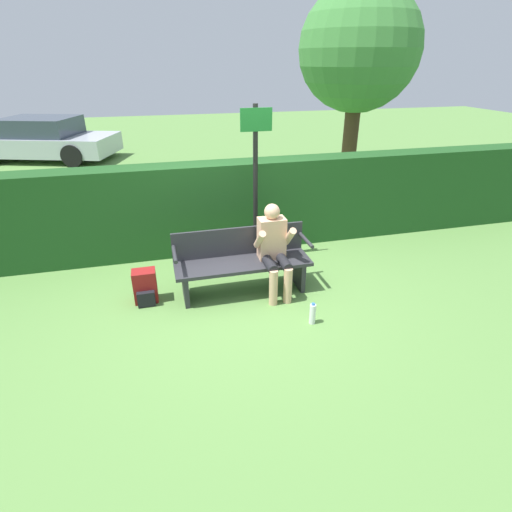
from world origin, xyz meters
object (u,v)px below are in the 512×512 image
signpost (256,173)px  tree (359,50)px  backpack (145,287)px  water_bottle (313,314)px  park_bench (242,261)px  person_seated (274,246)px  parked_car (43,140)px

signpost → tree: (3.12, 3.27, 1.65)m
backpack → water_bottle: size_ratio=1.59×
water_bottle → park_bench: bearing=123.2°
park_bench → water_bottle: (0.64, -0.97, -0.31)m
person_seated → tree: bearing=53.7°
backpack → parked_car: 9.80m
water_bottle → signpost: (-0.22, 1.85, 1.23)m
water_bottle → tree: bearing=60.5°
signpost → tree: 4.81m
parked_car → tree: bearing=-15.2°
backpack → tree: tree is taller
person_seated → backpack: person_seated is taller
signpost → parked_car: bearing=118.8°
parked_car → tree: (7.78, -5.19, 2.41)m
park_bench → water_bottle: bearing=-56.8°
park_bench → backpack: 1.29m
park_bench → parked_car: size_ratio=0.38×
water_bottle → signpost: signpost is taller
park_bench → backpack: park_bench is taller
backpack → tree: bearing=40.7°
parked_car → tree: size_ratio=1.07×
person_seated → parked_car: size_ratio=0.26×
backpack → tree: size_ratio=0.10×
park_bench → water_bottle: park_bench is taller
backpack → person_seated: bearing=-4.8°
backpack → tree: (4.80, 4.13, 2.81)m
tree → person_seated: bearing=-126.3°
person_seated → signpost: (0.01, 1.00, 0.71)m
signpost → backpack: bearing=-152.8°
person_seated → backpack: bearing=175.2°
park_bench → tree: size_ratio=0.41×
park_bench → parked_car: 10.26m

